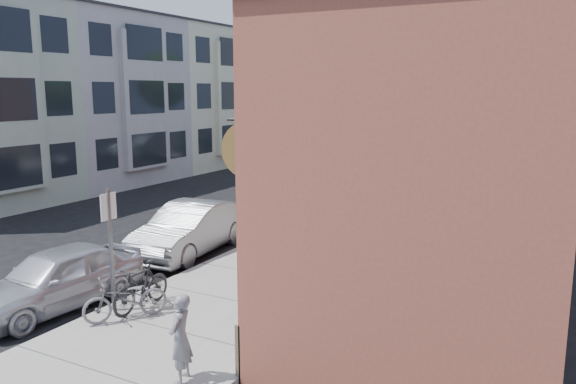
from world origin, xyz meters
The scene contains 27 objects.
ground centered at (0.00, 0.00, 0.00)m, with size 120.00×120.00×0.00m, color black.
sidewalk centered at (4.25, 11.00, 0.07)m, with size 4.50×58.00×0.15m, color gray.
cafe_building centered at (8.99, 4.99, 3.30)m, with size 6.60×20.20×6.61m.
apartment_row centered at (-11.85, 14.00, 4.50)m, with size 6.30×32.00×9.00m.
end_cap_building centered at (-2.00, 42.00, 6.00)m, with size 18.00×8.00×12.00m, color #ABAAA6.
sign_post centered at (2.35, -3.77, 1.83)m, with size 0.07×0.45×2.80m.
parking_meter_near centered at (2.25, 1.61, 0.98)m, with size 0.14×0.14×1.24m.
parking_meter_far centered at (2.25, 9.96, 0.98)m, with size 0.14×0.14×1.24m.
utility_pole_near centered at (2.39, 5.75, 5.41)m, with size 3.57×0.28×10.00m.
utility_pole_far centered at (2.45, 20.00, 5.34)m, with size 1.80×0.28×10.00m.
tree_bare centered at (2.80, 8.36, 2.91)m, with size 0.24×0.24×5.52m.
tree_leafy_mid centered at (2.80, 14.64, 5.23)m, with size 3.68×3.68×6.94m.
tree_leafy_far centered at (2.80, 25.09, 5.84)m, with size 4.91×4.91×8.16m.
patio_chair_a centered at (6.01, -2.27, 0.59)m, with size 0.50×0.50×0.88m, color #124113, non-canonical shape.
patio_chair_b centered at (6.04, -2.69, 0.59)m, with size 0.50×0.50×0.88m, color #124113, non-canonical shape.
patron_grey centered at (5.69, -5.55, 0.93)m, with size 0.57×0.37×1.56m, color gray.
patron_green centered at (5.81, -2.56, 1.00)m, with size 0.83×0.64×1.70m, color #338039.
cyclist centered at (4.37, 1.68, 0.93)m, with size 1.01×0.58×1.56m, color maroon.
cyclist_bike centered at (4.37, 1.68, 0.63)m, with size 0.64×1.83×0.96m, color black.
parked_bike_a centered at (2.86, -3.42, 0.68)m, with size 0.50×1.77×1.06m, color black.
parked_bike_b centered at (2.98, -4.04, 0.63)m, with size 0.63×1.81×0.95m, color slate.
car_0 centered at (0.80, -4.02, 0.73)m, with size 1.73×4.30×1.46m, color #B8B9C1.
car_1 centered at (0.80, 1.05, 0.80)m, with size 1.68×4.83×1.59m, color gray.
car_2 centered at (0.80, 6.40, 0.71)m, with size 1.98×4.88×1.41m, color black.
car_3 centered at (0.80, 13.96, 0.64)m, with size 2.12×4.61×1.28m, color #B1B5B9.
car_4 centered at (0.80, 19.73, 0.81)m, with size 1.72×4.94×1.63m, color #A6A8AE.
bus centered at (-2.57, 24.24, 1.71)m, with size 2.88×12.29×3.42m, color white.
Camera 1 is at (11.48, -12.58, 5.09)m, focal length 35.00 mm.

